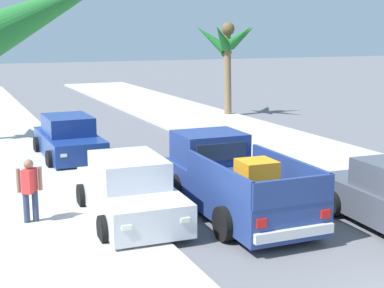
% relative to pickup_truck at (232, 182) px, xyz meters
% --- Properties ---
extents(sidewalk_left, '(5.12, 60.00, 0.12)m').
position_rel_pickup_truck_xyz_m(sidewalk_left, '(-4.78, 5.77, -0.73)').
color(sidewalk_left, '#B2AFA8').
rests_on(sidewalk_left, ground).
extents(sidewalk_right, '(5.12, 60.00, 0.12)m').
position_rel_pickup_truck_xyz_m(sidewalk_right, '(5.40, 5.77, -0.73)').
color(sidewalk_right, '#B2AFA8').
rests_on(sidewalk_right, ground).
extents(curb_left, '(0.16, 60.00, 0.10)m').
position_rel_pickup_truck_xyz_m(curb_left, '(-3.62, 5.77, -0.74)').
color(curb_left, silver).
rests_on(curb_left, ground).
extents(curb_right, '(0.16, 60.00, 0.10)m').
position_rel_pickup_truck_xyz_m(curb_right, '(4.24, 5.77, -0.74)').
color(curb_right, silver).
rests_on(curb_right, ground).
extents(pickup_truck, '(2.32, 5.26, 1.80)m').
position_rel_pickup_truck_xyz_m(pickup_truck, '(0.00, 0.00, 0.00)').
color(pickup_truck, navy).
rests_on(pickup_truck, ground).
extents(car_left_near, '(2.18, 4.33, 1.54)m').
position_rel_pickup_truck_xyz_m(car_left_near, '(-2.47, 0.52, -0.08)').
color(car_left_near, silver).
rests_on(car_left_near, ground).
extents(car_right_near, '(2.05, 4.27, 1.54)m').
position_rel_pickup_truck_xyz_m(car_right_near, '(-2.46, 7.65, -0.08)').
color(car_right_near, navy).
rests_on(car_right_near, ground).
extents(palm_tree_left_mid, '(3.33, 4.16, 4.95)m').
position_rel_pickup_truck_xyz_m(palm_tree_left_mid, '(7.43, 14.70, 3.08)').
color(palm_tree_left_mid, brown).
rests_on(palm_tree_left_mid, ground).
extents(pedestrian, '(0.57, 0.44, 1.59)m').
position_rel_pickup_truck_xyz_m(pedestrian, '(-4.68, 0.99, 0.13)').
color(pedestrian, navy).
rests_on(pedestrian, ground).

